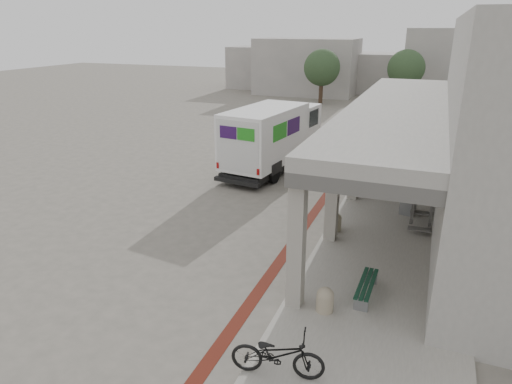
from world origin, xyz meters
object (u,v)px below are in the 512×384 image
at_px(utility_cabinet, 409,201).
at_px(bicycle_black, 278,354).
at_px(fedex_truck, 273,136).
at_px(bench, 366,287).

height_order(utility_cabinet, bicycle_black, same).
bearing_deg(fedex_truck, bench, -51.52).
bearing_deg(utility_cabinet, bicycle_black, -85.76).
bearing_deg(bench, utility_cabinet, 85.86).
bearing_deg(bench, fedex_truck, 122.42).
distance_m(utility_cabinet, bicycle_black, 9.84).
bearing_deg(utility_cabinet, bench, -80.70).
xyz_separation_m(bench, utility_cabinet, (0.59, 6.18, 0.21)).
xyz_separation_m(fedex_truck, bench, (6.06, -10.06, -1.26)).
distance_m(fedex_truck, bicycle_black, 14.43).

